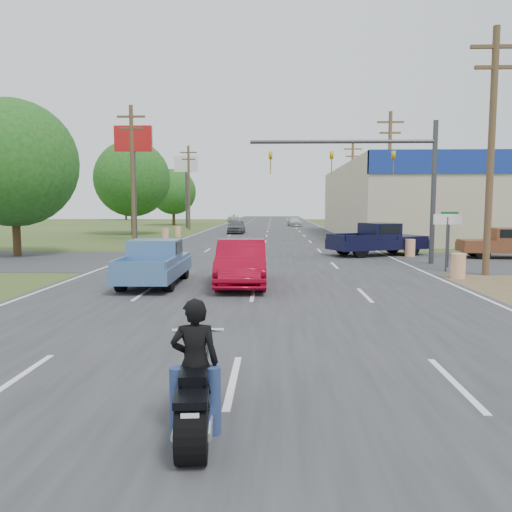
{
  "coord_description": "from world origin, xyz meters",
  "views": [
    {
      "loc": [
        0.65,
        -7.91,
        2.88
      ],
      "look_at": [
        0.11,
        7.75,
        1.3
      ],
      "focal_mm": 35.0,
      "sensor_mm": 36.0,
      "label": 1
    }
  ],
  "objects_px": {
    "motorcycle": "(195,397)",
    "rider": "(195,371)",
    "distant_car_grey": "(236,227)",
    "blue_pickup": "(156,262)",
    "distant_car_silver": "(295,222)",
    "distant_car_white": "(234,218)",
    "navy_pickup": "(380,239)",
    "red_convertible": "(241,263)",
    "brown_pickup": "(505,243)"
  },
  "relations": [
    {
      "from": "red_convertible",
      "to": "distant_car_silver",
      "type": "relative_size",
      "value": 1.18
    },
    {
      "from": "distant_car_white",
      "to": "motorcycle",
      "type": "bearing_deg",
      "value": 92.14
    },
    {
      "from": "blue_pickup",
      "to": "distant_car_silver",
      "type": "bearing_deg",
      "value": 81.62
    },
    {
      "from": "motorcycle",
      "to": "rider",
      "type": "height_order",
      "value": "rider"
    },
    {
      "from": "red_convertible",
      "to": "navy_pickup",
      "type": "xyz_separation_m",
      "value": [
        7.32,
        11.27,
        0.13
      ]
    },
    {
      "from": "distant_car_grey",
      "to": "brown_pickup",
      "type": "bearing_deg",
      "value": -54.59
    },
    {
      "from": "blue_pickup",
      "to": "brown_pickup",
      "type": "bearing_deg",
      "value": 29.29
    },
    {
      "from": "motorcycle",
      "to": "rider",
      "type": "relative_size",
      "value": 1.41
    },
    {
      "from": "red_convertible",
      "to": "rider",
      "type": "distance_m",
      "value": 11.84
    },
    {
      "from": "navy_pickup",
      "to": "rider",
      "type": "bearing_deg",
      "value": -39.68
    },
    {
      "from": "blue_pickup",
      "to": "navy_pickup",
      "type": "height_order",
      "value": "navy_pickup"
    },
    {
      "from": "motorcycle",
      "to": "blue_pickup",
      "type": "height_order",
      "value": "blue_pickup"
    },
    {
      "from": "navy_pickup",
      "to": "red_convertible",
      "type": "bearing_deg",
      "value": -55.53
    },
    {
      "from": "rider",
      "to": "brown_pickup",
      "type": "bearing_deg",
      "value": -127.63
    },
    {
      "from": "red_convertible",
      "to": "distant_car_white",
      "type": "distance_m",
      "value": 71.26
    },
    {
      "from": "rider",
      "to": "distant_car_grey",
      "type": "height_order",
      "value": "rider"
    },
    {
      "from": "motorcycle",
      "to": "distant_car_grey",
      "type": "height_order",
      "value": "distant_car_grey"
    },
    {
      "from": "motorcycle",
      "to": "distant_car_silver",
      "type": "bearing_deg",
      "value": 81.08
    },
    {
      "from": "rider",
      "to": "distant_car_grey",
      "type": "xyz_separation_m",
      "value": [
        -2.87,
        45.65,
        -0.1
      ]
    },
    {
      "from": "motorcycle",
      "to": "brown_pickup",
      "type": "bearing_deg",
      "value": 52.46
    },
    {
      "from": "rider",
      "to": "red_convertible",
      "type": "bearing_deg",
      "value": -94.55
    },
    {
      "from": "rider",
      "to": "distant_car_grey",
      "type": "bearing_deg",
      "value": -91.83
    },
    {
      "from": "red_convertible",
      "to": "distant_car_grey",
      "type": "xyz_separation_m",
      "value": [
        -2.69,
        33.81,
        -0.09
      ]
    },
    {
      "from": "distant_car_white",
      "to": "navy_pickup",
      "type": "bearing_deg",
      "value": 100.41
    },
    {
      "from": "blue_pickup",
      "to": "red_convertible",
      "type": "bearing_deg",
      "value": -3.59
    },
    {
      "from": "distant_car_grey",
      "to": "blue_pickup",
      "type": "bearing_deg",
      "value": -90.21
    },
    {
      "from": "red_convertible",
      "to": "blue_pickup",
      "type": "xyz_separation_m",
      "value": [
        -3.16,
        0.17,
        0.02
      ]
    },
    {
      "from": "blue_pickup",
      "to": "navy_pickup",
      "type": "relative_size",
      "value": 0.82
    },
    {
      "from": "rider",
      "to": "distant_car_white",
      "type": "xyz_separation_m",
      "value": [
        -6.04,
        82.85,
        -0.16
      ]
    },
    {
      "from": "distant_car_silver",
      "to": "distant_car_white",
      "type": "bearing_deg",
      "value": 112.56
    },
    {
      "from": "rider",
      "to": "brown_pickup",
      "type": "relative_size",
      "value": 0.32
    },
    {
      "from": "rider",
      "to": "navy_pickup",
      "type": "bearing_deg",
      "value": -112.61
    },
    {
      "from": "brown_pickup",
      "to": "motorcycle",
      "type": "bearing_deg",
      "value": 153.38
    },
    {
      "from": "blue_pickup",
      "to": "navy_pickup",
      "type": "bearing_deg",
      "value": 46.08
    },
    {
      "from": "motorcycle",
      "to": "distant_car_silver",
      "type": "relative_size",
      "value": 0.55
    },
    {
      "from": "navy_pickup",
      "to": "distant_car_grey",
      "type": "distance_m",
      "value": 24.67
    },
    {
      "from": "navy_pickup",
      "to": "distant_car_grey",
      "type": "bearing_deg",
      "value": -178.55
    },
    {
      "from": "motorcycle",
      "to": "rider",
      "type": "bearing_deg",
      "value": 90.0
    },
    {
      "from": "motorcycle",
      "to": "distant_car_grey",
      "type": "relative_size",
      "value": 0.55
    },
    {
      "from": "red_convertible",
      "to": "navy_pickup",
      "type": "height_order",
      "value": "navy_pickup"
    },
    {
      "from": "navy_pickup",
      "to": "distant_car_silver",
      "type": "bearing_deg",
      "value": 161.79
    },
    {
      "from": "distant_car_grey",
      "to": "distant_car_silver",
      "type": "bearing_deg",
      "value": 71.3
    },
    {
      "from": "motorcycle",
      "to": "navy_pickup",
      "type": "xyz_separation_m",
      "value": [
        7.13,
        23.17,
        0.43
      ]
    },
    {
      "from": "blue_pickup",
      "to": "brown_pickup",
      "type": "xyz_separation_m",
      "value": [
        17.07,
        9.79,
        0.01
      ]
    },
    {
      "from": "red_convertible",
      "to": "distant_car_white",
      "type": "height_order",
      "value": "red_convertible"
    },
    {
      "from": "distant_car_silver",
      "to": "distant_car_grey",
      "type": "bearing_deg",
      "value": -116.32
    },
    {
      "from": "distant_car_grey",
      "to": "navy_pickup",
      "type": "bearing_deg",
      "value": -65.45
    },
    {
      "from": "rider",
      "to": "distant_car_silver",
      "type": "xyz_separation_m",
      "value": [
        3.98,
        65.22,
        -0.22
      ]
    },
    {
      "from": "brown_pickup",
      "to": "navy_pickup",
      "type": "bearing_deg",
      "value": 84.2
    },
    {
      "from": "motorcycle",
      "to": "blue_pickup",
      "type": "bearing_deg",
      "value": 100.09
    }
  ]
}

